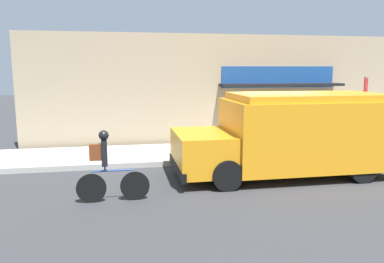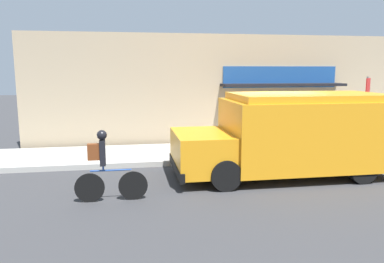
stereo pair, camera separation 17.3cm
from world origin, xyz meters
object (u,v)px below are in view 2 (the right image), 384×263
object	(u,v)px
school_bus	(292,134)
cyclist	(105,167)
trash_bin	(321,132)
stop_sign_post	(366,101)

from	to	relation	value
school_bus	cyclist	distance (m)	5.18
school_bus	trash_bin	bearing A→B (deg)	50.27
school_bus	trash_bin	world-z (taller)	school_bus
school_bus	trash_bin	distance (m)	4.02
school_bus	trash_bin	xyz separation A→B (m)	(2.56, 3.06, -0.55)
school_bus	stop_sign_post	xyz separation A→B (m)	(3.75, 2.26, 0.67)
school_bus	cyclist	xyz separation A→B (m)	(-4.99, -1.31, -0.38)
stop_sign_post	trash_bin	distance (m)	1.88
stop_sign_post	cyclist	bearing A→B (deg)	-157.79
cyclist	trash_bin	size ratio (longest dim) A/B	1.74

